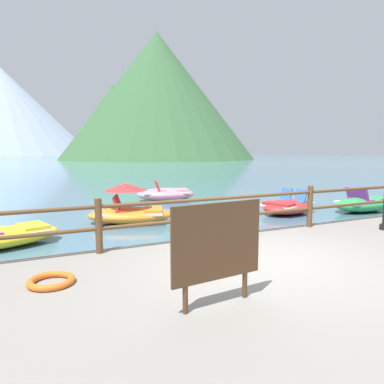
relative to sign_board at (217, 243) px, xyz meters
The scene contains 11 objects.
ground_plane 41.12m from the sign_board, 87.83° to the left, with size 200.00×200.00×0.00m, color #477084.
dock_railing 3.06m from the sign_board, 59.39° to the left, with size 23.92×0.12×0.95m.
sign_board is the anchor object (origin of this frame).
life_ring 2.34m from the sign_board, 138.35° to the left, with size 0.61×0.61×0.09m, color orange.
pedal_boat_1 6.77m from the sign_board, 82.96° to the left, with size 2.78×2.08×1.19m.
pedal_boat_2 8.51m from the sign_board, 43.85° to the left, with size 2.51×2.02×0.82m.
pedal_boat_3 11.06m from the sign_board, 71.74° to the left, with size 2.68×1.87×0.87m.
pedal_boat_4 5.99m from the sign_board, 114.88° to the left, with size 2.81×1.85×0.81m.
pedal_boat_5 10.16m from the sign_board, 29.63° to the left, with size 2.50×1.17×0.86m.
cliff_headland 78.43m from the sign_board, 71.68° to the left, with size 43.66×43.66×28.06m.
distant_peak 143.74m from the sign_board, 93.59° to the left, with size 63.08×63.08×32.05m, color #93A3B7.
Camera 1 is at (-3.45, -4.39, 2.17)m, focal length 32.60 mm.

